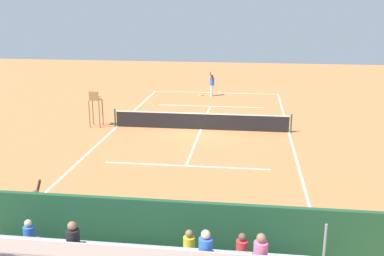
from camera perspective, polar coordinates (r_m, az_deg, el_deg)
name	(u,v)px	position (r m, az deg, el deg)	size (l,w,h in m)	color
ground_plane	(201,129)	(25.94, 1.13, -0.18)	(60.00, 60.00, 0.00)	#D17542
court_line_markings	(201,129)	(25.97, 1.14, -0.15)	(10.10, 22.20, 0.01)	white
tennis_net	(201,121)	(25.80, 1.14, 0.89)	(10.30, 0.10, 1.07)	black
backdrop_wall	(145,233)	(12.69, -5.96, -13.10)	(18.00, 0.16, 2.00)	#1E4C2D
umpire_chair	(95,105)	(26.81, -12.20, 2.89)	(0.67, 0.67, 2.14)	olive
courtside_bench	(209,238)	(13.29, 2.22, -13.78)	(1.80, 0.40, 0.93)	#234C2D
equipment_bag	(141,247)	(13.66, -6.45, -14.83)	(0.90, 0.36, 0.36)	#B22D2D
tennis_player	(212,83)	(35.11, 2.55, 5.72)	(0.45, 0.56, 1.93)	white
tennis_racket	(199,95)	(35.54, 0.95, 4.21)	(0.58, 0.35, 0.03)	black
tennis_ball_near	(194,104)	(32.39, 0.19, 3.11)	(0.07, 0.07, 0.07)	#CCDB33
line_judge	(37,210)	(14.62, -19.08, -9.81)	(0.38, 0.54, 1.93)	#232328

